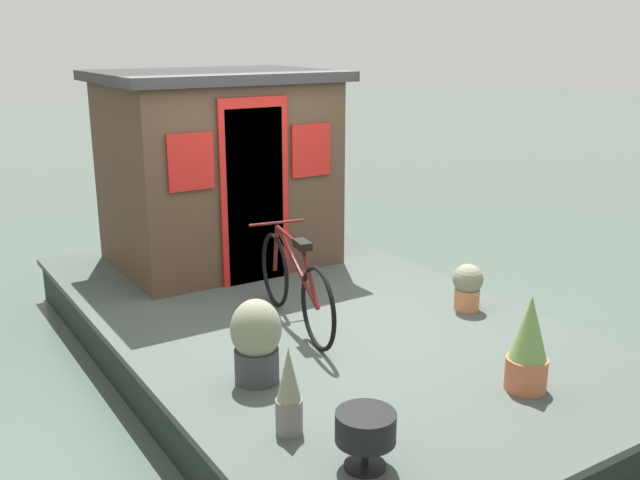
{
  "coord_description": "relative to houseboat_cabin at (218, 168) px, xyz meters",
  "views": [
    {
      "loc": [
        -5.09,
        3.12,
        2.8
      ],
      "look_at": [
        -0.2,
        0.0,
        1.15
      ],
      "focal_mm": 40.52,
      "sensor_mm": 36.0,
      "label": 1
    }
  ],
  "objects": [
    {
      "name": "ground_plane",
      "position": [
        -1.79,
        0.0,
        -1.46
      ],
      "size": [
        60.0,
        60.0,
        0.0
      ],
      "primitive_type": "plane",
      "color": "#47564C"
    },
    {
      "name": "houseboat_deck",
      "position": [
        -1.79,
        0.0,
        -1.24
      ],
      "size": [
        5.8,
        3.37,
        0.45
      ],
      "color": "#424C47",
      "rests_on": "ground_plane"
    },
    {
      "name": "houseboat_cabin",
      "position": [
        0.0,
        0.0,
        0.0
      ],
      "size": [
        1.83,
        2.33,
        2.01
      ],
      "color": "#4C3828",
      "rests_on": "houseboat_deck"
    },
    {
      "name": "bicycle",
      "position": [
        -2.01,
        0.26,
        -0.64
      ],
      "size": [
        1.66,
        0.5,
        0.8
      ],
      "color": "black",
      "rests_on": "houseboat_deck"
    },
    {
      "name": "potted_plant_mint",
      "position": [
        -2.51,
        -1.21,
        -0.79
      ],
      "size": [
        0.27,
        0.27,
        0.42
      ],
      "color": "#C6754C",
      "rests_on": "houseboat_deck"
    },
    {
      "name": "potted_plant_succulent",
      "position": [
        -3.46,
        1.16,
        -0.74
      ],
      "size": [
        0.17,
        0.17,
        0.56
      ],
      "color": "slate",
      "rests_on": "houseboat_deck"
    },
    {
      "name": "potted_plant_thyme",
      "position": [
        -2.74,
        1.0,
        -0.7
      ],
      "size": [
        0.36,
        0.36,
        0.6
      ],
      "color": "#38383D",
      "rests_on": "houseboat_deck"
    },
    {
      "name": "potted_plant_sage",
      "position": [
        -3.84,
        -0.5,
        -0.69
      ],
      "size": [
        0.29,
        0.29,
        0.68
      ],
      "color": "#B2603D",
      "rests_on": "houseboat_deck"
    },
    {
      "name": "charcoal_grill",
      "position": [
        -4.01,
        0.99,
        -0.77
      ],
      "size": [
        0.34,
        0.34,
        0.34
      ],
      "color": "black",
      "rests_on": "houseboat_deck"
    }
  ]
}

